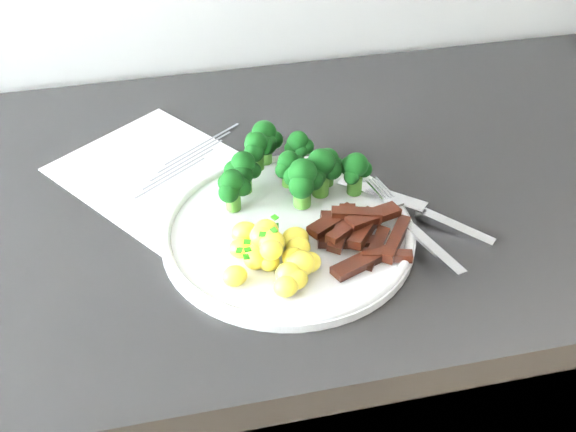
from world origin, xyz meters
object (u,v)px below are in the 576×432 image
Objects in this scene: counter at (227,422)px; potatoes at (275,253)px; broccoli at (286,164)px; recipe_paper at (170,179)px; fork at (415,228)px; knife at (434,218)px; plate at (288,231)px; beef_strips at (359,231)px.

potatoes is (0.06, -0.14, 0.48)m from counter.
counter is 13.44× the size of broccoli.
recipe_paper is 3.04× the size of potatoes.
knife is (0.03, 0.02, -0.01)m from fork.
fork is (0.13, -0.04, 0.01)m from plate.
broccoli reaches higher than counter.
beef_strips is at bearing -169.18° from knife.
recipe_paper is at bearing 128.93° from counter.
beef_strips reaches higher than counter.
beef_strips is (0.15, -0.12, 0.48)m from counter.
beef_strips is 0.10m from knife.
fork is (0.06, -0.01, -0.00)m from beef_strips.
fork is at bearing -15.24° from plate.
broccoli is 1.51× the size of beef_strips.
broccoli is at bearing -23.97° from recipe_paper.
potatoes is at bearing -107.47° from broccoli.
beef_strips reaches higher than recipe_paper.
broccoli is 0.12m from beef_strips.
recipe_paper is 0.21m from potatoes.
counter is 13.70× the size of fork.
beef_strips is at bearing -23.25° from plate.
fork reaches higher than knife.
potatoes is at bearing -169.59° from beef_strips.
recipe_paper is 1.20× the size of plate.
fork is at bearing -42.90° from broccoli.
fork is 0.04m from knife.
knife is (0.28, -0.15, 0.01)m from recipe_paper.
fork is at bearing 4.46° from potatoes.
plate is at bearing -48.44° from recipe_paper.
broccoli reaches higher than recipe_paper.
recipe_paper is 0.18m from plate.
beef_strips reaches higher than knife.
counter is at bearing 172.91° from broccoli.
counter is 16.24× the size of knife.
plate is 2.53× the size of potatoes.
broccoli is at bearing 72.53° from potatoes.
broccoli is (0.13, -0.06, 0.04)m from recipe_paper.
potatoes is 0.63× the size of fork.
plate is 1.55× the size of broccoli.
counter is 7.20× the size of recipe_paper.
broccoli is 0.18m from knife.
broccoli is 0.17m from fork.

